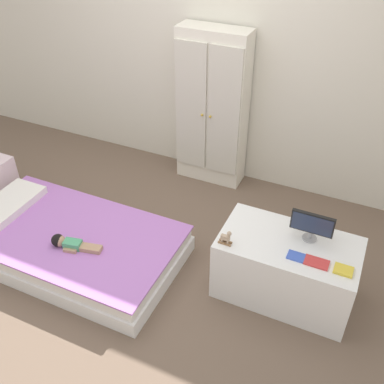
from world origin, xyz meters
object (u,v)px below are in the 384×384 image
Objects in this scene: wardrobe at (212,109)px; tv_stand at (286,268)px; book_blue at (296,256)px; rocking_horse_toy at (226,238)px; tv_monitor at (312,225)px; book_red at (317,262)px; book_yellow at (343,270)px; doll at (67,243)px; bed at (72,244)px.

tv_stand is at bearing -47.78° from wardrobe.
wardrobe is 1.76m from book_blue.
tv_monitor is at bearing 29.37° from rocking_horse_toy.
book_red is (0.13, 0.00, 0.00)m from book_blue.
tv_monitor is 0.25m from book_blue.
book_yellow is at bearing 0.00° from book_blue.
rocking_horse_toy is at bearing -174.66° from book_yellow.
wardrobe is (0.47, 1.65, 0.46)m from doll.
doll is 0.26× the size of wardrobe.
bed is 5.92× the size of tv_monitor.
tv_stand is (1.08, -1.19, -0.50)m from wardrobe.
tv_monitor is at bearing 40.18° from tv_stand.
doll is 1.35× the size of tv_monitor.
rocking_horse_toy is 0.93× the size of book_blue.
book_blue is at bearing 180.00° from book_yellow.
bed is 1.32m from rocking_horse_toy.
tv_monitor is (1.66, 0.56, 0.34)m from doll.
tv_stand reaches higher than doll.
rocking_horse_toy is 0.47m from book_blue.
wardrobe is at bearing 74.06° from doll.
book_red is at bearing -30.58° from tv_stand.
book_red is at bearing 180.00° from book_yellow.
book_blue is at bearing 7.04° from bed.
bed is at bearing 123.02° from doll.
wardrobe is 12.42× the size of book_blue.
book_blue is 0.30m from book_yellow.
bed is 4.39× the size of doll.
rocking_horse_toy is at bearing -173.17° from book_red.
wardrobe is 1.56× the size of tv_stand.
tv_stand is at bearing 162.08° from book_yellow.
bed is 1.86m from tv_monitor.
book_yellow is (0.37, -0.12, 0.26)m from tv_stand.
wardrobe is at bearing 132.22° from tv_stand.
wardrobe is 1.68m from tv_stand.
bed is at bearing -173.45° from book_red.
bed is 1.68m from tv_stand.
book_blue is (1.71, 0.21, 0.38)m from bed.
rocking_horse_toy reaches higher than book_blue.
tv_stand is 7.98× the size of book_blue.
tv_stand is 6.11× the size of book_red.
doll is 1.62m from tv_stand.
tv_stand is at bearing 149.42° from book_red.
book_red is (1.75, 0.35, 0.22)m from doll.
rocking_horse_toy reaches higher than tv_stand.
bed is at bearing -173.59° from rocking_horse_toy.
tv_monitor reaches higher than book_red.
book_red is 0.17m from book_yellow.
wardrobe reaches higher than doll.
book_yellow reaches higher than book_red.
doll is 1.80m from book_red.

